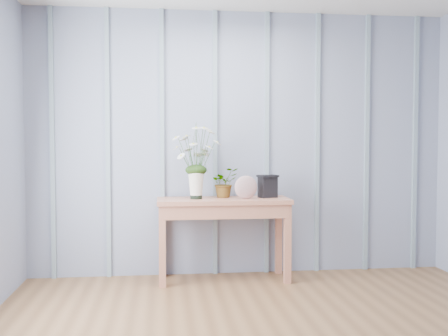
{
  "coord_description": "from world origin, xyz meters",
  "views": [
    {
      "loc": [
        -0.75,
        -2.72,
        1.26
      ],
      "look_at": [
        -0.2,
        1.94,
        1.03
      ],
      "focal_mm": 42.0,
      "sensor_mm": 36.0,
      "label": 1
    }
  ],
  "objects": [
    {
      "name": "room_shell",
      "position": [
        -0.0,
        0.92,
        1.99
      ],
      "size": [
        4.0,
        4.5,
        2.5
      ],
      "color": "#8D95B0",
      "rests_on": "ground"
    },
    {
      "name": "sideboard",
      "position": [
        -0.2,
        1.99,
        0.64
      ],
      "size": [
        1.2,
        0.45,
        0.75
      ],
      "color": "#B06B50",
      "rests_on": "ground"
    },
    {
      "name": "daisy_vase",
      "position": [
        -0.45,
        1.99,
        1.17
      ],
      "size": [
        0.48,
        0.36,
        0.67
      ],
      "color": "black",
      "rests_on": "sideboard"
    },
    {
      "name": "spider_plant",
      "position": [
        -0.18,
        2.09,
        0.89
      ],
      "size": [
        0.32,
        0.3,
        0.27
      ],
      "primitive_type": "imported",
      "rotation": [
        0.0,
        0.0,
        0.45
      ],
      "color": "#18330E",
      "rests_on": "sideboard"
    },
    {
      "name": "felt_disc_vessel",
      "position": [
        -0.0,
        1.92,
        0.86
      ],
      "size": [
        0.22,
        0.08,
        0.21
      ],
      "primitive_type": "ellipsoid",
      "rotation": [
        0.0,
        0.0,
        0.11
      ],
      "color": "#874154",
      "rests_on": "sideboard"
    },
    {
      "name": "carved_box",
      "position": [
        0.22,
        2.03,
        0.86
      ],
      "size": [
        0.2,
        0.18,
        0.21
      ],
      "color": "black",
      "rests_on": "sideboard"
    }
  ]
}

